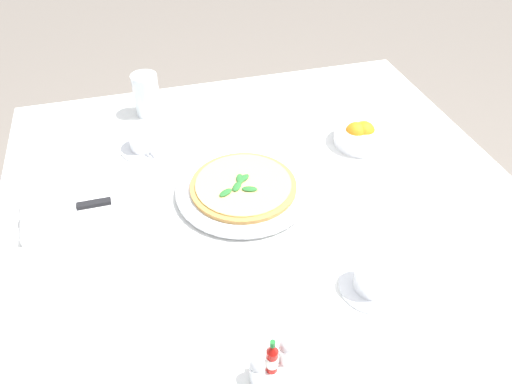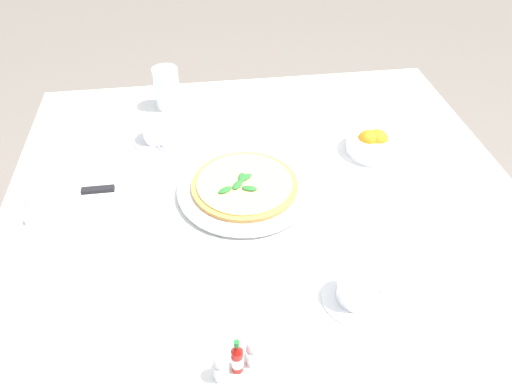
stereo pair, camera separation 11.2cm
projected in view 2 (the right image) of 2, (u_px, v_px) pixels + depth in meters
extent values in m
plane|color=slate|center=(264.00, 368.00, 1.60)|extent=(8.00, 8.00, 0.00)
cube|color=white|center=(268.00, 208.00, 1.13)|extent=(1.22, 1.22, 0.02)
cube|color=white|center=(240.00, 123.00, 1.68)|extent=(1.22, 0.01, 0.28)
cube|color=white|center=(491.00, 228.00, 1.29)|extent=(0.01, 1.22, 0.28)
cube|color=white|center=(18.00, 277.00, 1.16)|extent=(0.01, 1.22, 0.28)
cylinder|color=brown|center=(381.00, 174.00, 1.81)|extent=(0.06, 0.06, 0.72)
cylinder|color=brown|center=(99.00, 200.00, 1.70)|extent=(0.06, 0.06, 0.72)
cylinder|color=white|center=(245.00, 191.00, 1.15)|extent=(0.19, 0.19, 0.01)
cylinder|color=white|center=(245.00, 188.00, 1.14)|extent=(0.32, 0.32, 0.01)
cylinder|color=#C68E47|center=(245.00, 185.00, 1.14)|extent=(0.25, 0.25, 0.01)
cylinder|color=#EFD17A|center=(244.00, 183.00, 1.13)|extent=(0.23, 0.23, 0.00)
ellipsoid|color=#2D7533|center=(249.00, 188.00, 1.11)|extent=(0.04, 0.03, 0.01)
ellipsoid|color=#2D7533|center=(225.00, 190.00, 1.11)|extent=(0.04, 0.03, 0.01)
ellipsoid|color=#2D7533|center=(245.00, 177.00, 1.14)|extent=(0.04, 0.04, 0.01)
ellipsoid|color=#2D7533|center=(242.00, 177.00, 1.14)|extent=(0.02, 0.04, 0.01)
ellipsoid|color=#2D7533|center=(237.00, 185.00, 1.12)|extent=(0.04, 0.04, 0.01)
cylinder|color=white|center=(158.00, 140.00, 1.31)|extent=(0.13, 0.13, 0.01)
cylinder|color=white|center=(157.00, 131.00, 1.29)|extent=(0.08, 0.08, 0.05)
torus|color=white|center=(164.00, 139.00, 1.26)|extent=(0.02, 0.03, 0.03)
cylinder|color=black|center=(156.00, 124.00, 1.28)|extent=(0.07, 0.07, 0.00)
cylinder|color=white|center=(356.00, 298.00, 0.92)|extent=(0.13, 0.13, 0.01)
cylinder|color=white|center=(358.00, 287.00, 0.89)|extent=(0.08, 0.08, 0.06)
torus|color=white|center=(384.00, 282.00, 0.90)|extent=(0.04, 0.01, 0.03)
cylinder|color=black|center=(360.00, 277.00, 0.88)|extent=(0.07, 0.07, 0.00)
cylinder|color=white|center=(167.00, 88.00, 1.41)|extent=(0.07, 0.07, 0.12)
cylinder|color=silver|center=(168.00, 96.00, 1.43)|extent=(0.06, 0.06, 0.07)
cube|color=white|center=(79.00, 196.00, 1.13)|extent=(0.23, 0.15, 0.02)
cube|color=silver|center=(55.00, 194.00, 1.11)|extent=(0.12, 0.02, 0.01)
cube|color=black|center=(98.00, 190.00, 1.12)|extent=(0.08, 0.02, 0.01)
cylinder|color=white|center=(375.00, 144.00, 1.26)|extent=(0.15, 0.15, 0.04)
sphere|color=orange|center=(368.00, 141.00, 1.25)|extent=(0.06, 0.06, 0.06)
sphere|color=orange|center=(377.00, 141.00, 1.25)|extent=(0.06, 0.06, 0.06)
sphere|color=yellow|center=(376.00, 139.00, 1.26)|extent=(0.05, 0.05, 0.05)
cylinder|color=#B7140F|center=(237.00, 360.00, 0.79)|extent=(0.02, 0.02, 0.05)
cylinder|color=white|center=(237.00, 360.00, 0.79)|extent=(0.02, 0.02, 0.02)
cone|color=#B7140F|center=(237.00, 348.00, 0.77)|extent=(0.02, 0.02, 0.02)
cylinder|color=#1E722D|center=(236.00, 344.00, 0.76)|extent=(0.01, 0.01, 0.01)
cylinder|color=white|center=(221.00, 370.00, 0.79)|extent=(0.03, 0.03, 0.04)
cylinder|color=white|center=(221.00, 372.00, 0.79)|extent=(0.02, 0.02, 0.03)
sphere|color=silver|center=(220.00, 363.00, 0.77)|extent=(0.02, 0.02, 0.02)
cylinder|color=white|center=(253.00, 355.00, 0.81)|extent=(0.03, 0.03, 0.04)
cylinder|color=#38332D|center=(253.00, 357.00, 0.81)|extent=(0.02, 0.02, 0.03)
sphere|color=silver|center=(253.00, 347.00, 0.79)|extent=(0.02, 0.02, 0.02)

